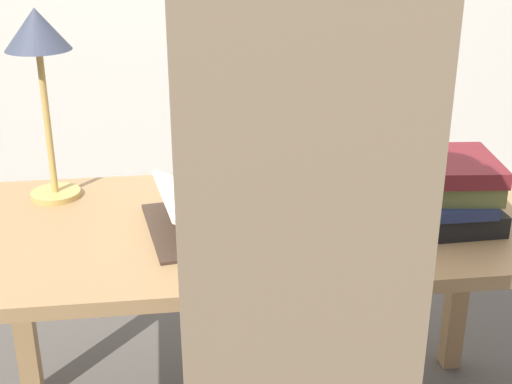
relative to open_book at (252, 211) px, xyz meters
name	(u,v)px	position (x,y,z in m)	size (l,w,h in m)	color
reading_desk	(262,253)	(0.03, 0.01, -0.13)	(1.50, 0.71, 0.73)	#937047
open_book	(252,211)	(0.00, 0.00, 0.00)	(0.56, 0.41, 0.11)	#38281E
book_stack_tall	(449,190)	(0.49, -0.05, 0.05)	(0.25, 0.27, 0.17)	black
book_standing_upright	(392,172)	(0.35, -0.02, 0.09)	(0.05, 0.16, 0.25)	#BC8933
reading_lamp	(39,48)	(-0.52, 0.23, 0.38)	(0.17, 0.17, 0.51)	tan
coffee_mug	(367,204)	(0.29, -0.03, 0.02)	(0.12, 0.09, 0.10)	#335184
pencil	(245,265)	(-0.04, -0.23, -0.03)	(0.01, 0.15, 0.01)	gold
person_reader	(294,341)	(-0.02, -0.69, 0.08)	(0.36, 0.21, 1.71)	#2D3342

